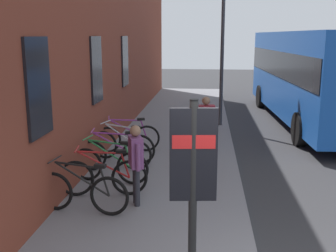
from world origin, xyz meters
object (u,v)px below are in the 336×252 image
at_px(bicycle_under_window, 110,165).
at_px(street_lamp, 223,31).
at_px(pedestrian_by_facade, 136,157).
at_px(bicycle_leaning_wall, 82,192).
at_px(bicycle_mid_rack, 114,154).
at_px(pedestrian_crossing_street, 206,120).
at_px(bicycle_beside_lamp, 103,177).
at_px(city_bus, 311,72).
at_px(transit_info_sign, 193,167).
at_px(bicycle_by_door, 123,146).
at_px(bicycle_end_of_row, 128,138).

bearing_deg(bicycle_under_window, street_lamp, -22.52).
bearing_deg(pedestrian_by_facade, bicycle_leaning_wall, 117.44).
bearing_deg(bicycle_mid_rack, street_lamp, -26.23).
xyz_separation_m(bicycle_mid_rack, pedestrian_crossing_street, (1.35, -2.10, 0.57)).
relative_size(bicycle_beside_lamp, bicycle_under_window, 1.00).
bearing_deg(city_bus, bicycle_mid_rack, 138.02).
height_order(transit_info_sign, pedestrian_by_facade, transit_info_sign).
bearing_deg(bicycle_mid_rack, pedestrian_by_facade, -156.08).
distance_m(bicycle_under_window, pedestrian_by_facade, 1.45).
bearing_deg(bicycle_beside_lamp, street_lamp, -19.94).
xyz_separation_m(bicycle_beside_lamp, pedestrian_crossing_street, (2.90, -1.98, 0.57)).
distance_m(bicycle_mid_rack, street_lamp, 6.55).
bearing_deg(bicycle_by_door, transit_info_sign, -159.78).
bearing_deg(bicycle_leaning_wall, pedestrian_crossing_street, -29.95).
relative_size(bicycle_leaning_wall, bicycle_beside_lamp, 1.00).
height_order(pedestrian_crossing_street, street_lamp, street_lamp).
xyz_separation_m(bicycle_by_door, city_bus, (5.80, -5.85, 1.41)).
relative_size(bicycle_end_of_row, city_bus, 0.16).
relative_size(bicycle_end_of_row, street_lamp, 0.31).
height_order(transit_info_sign, pedestrian_crossing_street, transit_info_sign).
bearing_deg(transit_info_sign, bicycle_by_door, 20.22).
xyz_separation_m(bicycle_beside_lamp, bicycle_mid_rack, (1.55, 0.13, -0.00)).
bearing_deg(bicycle_leaning_wall, bicycle_beside_lamp, -11.80).
bearing_deg(bicycle_mid_rack, transit_info_sign, -156.13).
height_order(bicycle_end_of_row, city_bus, city_bus).
distance_m(city_bus, pedestrian_crossing_street, 6.51).
distance_m(transit_info_sign, pedestrian_by_facade, 2.88).
height_order(bicycle_under_window, street_lamp, street_lamp).
height_order(bicycle_by_door, street_lamp, street_lamp).
xyz_separation_m(bicycle_beside_lamp, pedestrian_by_facade, (-0.36, -0.72, 0.53)).
height_order(bicycle_under_window, pedestrian_crossing_street, pedestrian_crossing_street).
bearing_deg(bicycle_under_window, bicycle_leaning_wall, 175.38).
bearing_deg(pedestrian_by_facade, bicycle_mid_rack, 23.92).
bearing_deg(pedestrian_crossing_street, bicycle_leaning_wall, 150.05).
height_order(bicycle_by_door, pedestrian_by_facade, pedestrian_by_facade).
height_order(bicycle_leaning_wall, bicycle_end_of_row, same).
relative_size(bicycle_beside_lamp, bicycle_mid_rack, 1.00).
height_order(bicycle_end_of_row, transit_info_sign, transit_info_sign).
xyz_separation_m(bicycle_by_door, pedestrian_crossing_street, (0.59, -2.05, 0.57)).
distance_m(bicycle_end_of_row, street_lamp, 5.37).
relative_size(pedestrian_crossing_street, pedestrian_by_facade, 1.04).
distance_m(transit_info_sign, pedestrian_crossing_street, 5.87).
bearing_deg(pedestrian_crossing_street, city_bus, -36.13).
xyz_separation_m(bicycle_leaning_wall, pedestrian_crossing_street, (3.73, -2.15, 0.57)).
distance_m(bicycle_by_door, street_lamp, 5.93).
bearing_deg(bicycle_end_of_row, pedestrian_crossing_street, -95.60).
distance_m(bicycle_by_door, city_bus, 8.36).
relative_size(bicycle_beside_lamp, city_bus, 0.17).
height_order(bicycle_end_of_row, pedestrian_by_facade, pedestrian_by_facade).
bearing_deg(pedestrian_crossing_street, street_lamp, -7.30).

